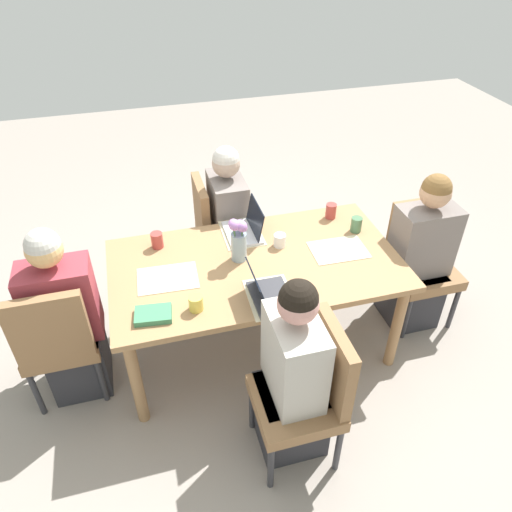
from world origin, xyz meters
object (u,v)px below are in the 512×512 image
Objects in this scene: dining_table at (256,272)px; coffee_mug_near_right at (331,211)px; person_head_left_left_far at (68,323)px; flower_vase at (239,238)px; chair_head_right_left_near at (419,256)px; laptop_near_left_mid at (267,294)px; person_head_right_left_near at (418,261)px; chair_head_left_left_far at (58,337)px; person_near_left_mid at (293,380)px; person_far_right_near at (229,228)px; chair_far_right_near at (218,228)px; book_red_cover at (153,315)px; coffee_mug_near_left at (280,240)px; chair_near_left_mid at (310,389)px; coffee_mug_far_left at (356,224)px; coffee_mug_centre_left at (196,303)px; laptop_far_right_near at (246,228)px; coffee_mug_centre_right at (157,240)px.

coffee_mug_near_right is at bearing 29.22° from dining_table.
person_head_left_left_far reaches higher than flower_vase.
chair_head_right_left_near reaches higher than coffee_mug_near_right.
laptop_near_left_mid is (-0.03, -0.35, 0.12)m from dining_table.
flower_vase is (-1.32, 0.02, 0.39)m from chair_head_right_left_near.
person_head_right_left_near is 0.70m from coffee_mug_near_right.
person_near_left_mid is at bearing -29.14° from chair_head_left_left_far.
person_far_right_near is at bearing 32.75° from person_head_left_left_far.
person_head_left_left_far is (0.06, 0.07, 0.03)m from chair_head_left_left_far.
chair_head_right_left_near is 1.00× the size of chair_far_right_near.
person_head_left_left_far is at bearing -178.82° from dining_table.
coffee_mug_near_left is at bearing 34.41° from book_red_cover.
person_head_left_left_far is 11.08× the size of coffee_mug_near_right.
coffee_mug_near_right is (0.59, 1.20, 0.28)m from chair_near_left_mid.
coffee_mug_far_left is at bearing 25.49° from book_red_cover.
person_head_right_left_near is 1.87m from book_red_cover.
person_near_left_mid is 3.73× the size of laptop_near_left_mid.
person_head_left_left_far is 0.84m from coffee_mug_centre_left.
laptop_far_right_near reaches higher than dining_table.
person_head_left_left_far is at bearing 158.06° from coffee_mug_centre_left.
coffee_mug_centre_left is at bearing -169.87° from person_head_right_left_near.
laptop_far_right_near is at bearing 162.41° from person_head_right_left_near.
laptop_far_right_near is (1.25, 0.43, 0.27)m from chair_head_left_left_far.
person_near_left_mid is 0.49m from laptop_near_left_mid.
coffee_mug_near_left is 0.80× the size of coffee_mug_near_right.
laptop_far_right_near is 0.60m from coffee_mug_centre_right.
coffee_mug_centre_left is at bearing 175.74° from laptop_near_left_mid.
person_head_right_left_near is at bearing 10.13° from coffee_mug_centre_left.
coffee_mug_centre_right is 0.66m from book_red_cover.
book_red_cover reaches higher than dining_table.
person_far_right_near is 11.34× the size of coffee_mug_far_left.
laptop_near_left_mid is (-1.26, -0.39, 0.27)m from chair_head_right_left_near.
coffee_mug_centre_right is 0.53× the size of book_red_cover.
book_red_cover is at bearing -117.68° from chair_far_right_near.
coffee_mug_centre_left is at bearing -111.73° from person_far_right_near.
coffee_mug_centre_right is at bearing -145.17° from person_far_right_near.
laptop_far_right_near is 2.97× the size of coffee_mug_near_right.
book_red_cover is (0.50, -0.30, 0.22)m from person_head_left_left_far.
chair_head_right_left_near is 1.00× the size of chair_head_left_left_far.
coffee_mug_near_left is 0.95× the size of coffee_mug_centre_left.
book_red_cover is (0.56, -0.22, 0.24)m from chair_head_left_left_far.
chair_head_left_left_far is at bearing -142.41° from chair_far_right_near.
dining_table is 0.55m from coffee_mug_centre_left.
coffee_mug_near_right is 1.28m from coffee_mug_centre_left.
person_near_left_mid is 1.33× the size of chair_far_right_near.
chair_head_right_left_near is 8.54× the size of coffee_mug_far_left.
dining_table is 2.02× the size of chair_head_right_left_near.
chair_far_right_near reaches higher than coffee_mug_near_right.
chair_far_right_near is at bearing 143.72° from coffee_mug_far_left.
flower_vase is 0.53m from coffee_mug_centre_left.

